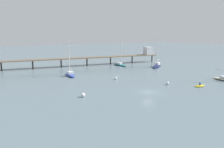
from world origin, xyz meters
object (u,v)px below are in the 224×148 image
at_px(sailboat_teal, 120,64).
at_px(mooring_buoy_outer, 83,95).
at_px(sailboat_navy, 157,65).
at_px(sailboat_blue, 70,74).
at_px(pier, 97,56).
at_px(mooring_buoy_far, 168,83).
at_px(dinghy_yellow, 200,86).
at_px(mooring_buoy_near, 116,78).

relative_size(sailboat_teal, mooring_buoy_outer, 14.36).
height_order(sailboat_navy, sailboat_blue, sailboat_navy).
height_order(pier, mooring_buoy_far, pier).
distance_m(sailboat_navy, dinghy_yellow, 30.09).
xyz_separation_m(sailboat_navy, sailboat_blue, (-33.68, 0.63, -0.08)).
bearing_deg(pier, mooring_buoy_near, -106.78).
xyz_separation_m(pier, sailboat_teal, (6.75, -6.39, -2.77)).
bearing_deg(pier, mooring_buoy_far, -90.85).
height_order(pier, sailboat_teal, sailboat_teal).
relative_size(sailboat_teal, mooring_buoy_far, 15.30).
bearing_deg(mooring_buoy_near, pier, 73.22).
height_order(sailboat_blue, dinghy_yellow, sailboat_blue).
relative_size(pier, sailboat_teal, 5.93).
relative_size(sailboat_blue, sailboat_teal, 0.86).
xyz_separation_m(sailboat_teal, mooring_buoy_outer, (-29.16, -31.17, -0.31)).
distance_m(dinghy_yellow, mooring_buoy_far, 7.38).
bearing_deg(sailboat_blue, mooring_buoy_near, -51.73).
distance_m(sailboat_blue, sailboat_teal, 25.56).
relative_size(sailboat_navy, sailboat_blue, 1.03).
distance_m(pier, mooring_buoy_far, 38.92).
bearing_deg(pier, sailboat_blue, -137.13).
bearing_deg(sailboat_blue, mooring_buoy_outer, -103.92).
distance_m(mooring_buoy_near, mooring_buoy_outer, 17.72).
xyz_separation_m(sailboat_navy, mooring_buoy_near, (-24.81, -10.61, -0.34)).
distance_m(sailboat_teal, mooring_buoy_outer, 42.69).
bearing_deg(mooring_buoy_outer, dinghy_yellow, -13.40).
bearing_deg(mooring_buoy_far, mooring_buoy_near, 122.79).
height_order(sailboat_navy, dinghy_yellow, sailboat_navy).
relative_size(sailboat_blue, mooring_buoy_near, 13.89).
bearing_deg(dinghy_yellow, mooring_buoy_outer, 166.60).
distance_m(sailboat_teal, mooring_buoy_far, 33.22).
distance_m(sailboat_navy, mooring_buoy_outer, 44.42).
bearing_deg(mooring_buoy_far, mooring_buoy_outer, 176.77).
distance_m(sailboat_blue, mooring_buoy_far, 28.27).
xyz_separation_m(mooring_buoy_outer, mooring_buoy_far, (21.84, -1.23, -0.03)).
relative_size(pier, sailboat_navy, 6.68).
bearing_deg(pier, dinghy_yellow, -83.98).
bearing_deg(mooring_buoy_near, dinghy_yellow, -52.99).
relative_size(pier, dinghy_yellow, 24.19).
distance_m(sailboat_blue, mooring_buoy_outer, 22.42).
bearing_deg(mooring_buoy_far, sailboat_teal, 77.26).
xyz_separation_m(mooring_buoy_near, mooring_buoy_outer, (-14.26, -10.53, 0.04)).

